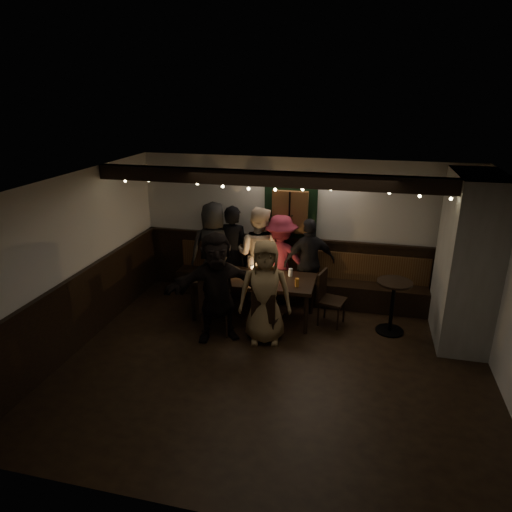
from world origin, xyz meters
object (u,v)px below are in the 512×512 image
(person_f, at_px, (217,287))
(person_e, at_px, (309,262))
(dining_table, at_px, (253,281))
(chair_near_left, at_px, (215,302))
(high_top, at_px, (393,300))
(chair_end, at_px, (327,295))
(person_d, at_px, (281,259))
(chair_near_right, at_px, (266,313))
(person_c, at_px, (258,254))
(person_g, at_px, (265,292))
(person_a, at_px, (214,250))
(person_b, at_px, (233,252))

(person_f, bearing_deg, person_e, 27.18)
(dining_table, relative_size, person_e, 1.29)
(chair_near_left, distance_m, high_top, 2.82)
(dining_table, relative_size, chair_near_left, 2.02)
(chair_end, relative_size, person_f, 0.53)
(dining_table, xyz_separation_m, person_d, (0.33, 0.75, 0.15))
(person_d, bearing_deg, chair_near_right, 92.96)
(person_c, bearing_deg, person_d, -169.39)
(chair_near_right, distance_m, person_g, 0.34)
(chair_near_right, relative_size, person_a, 0.48)
(high_top, distance_m, person_b, 2.97)
(person_e, bearing_deg, high_top, 129.06)
(person_f, bearing_deg, dining_table, 40.20)
(dining_table, bearing_deg, person_f, -114.87)
(person_d, bearing_deg, person_a, 1.98)
(chair_near_right, height_order, person_c, person_c)
(chair_near_right, distance_m, person_e, 1.61)
(person_f, bearing_deg, person_a, 85.01)
(person_b, xyz_separation_m, person_g, (0.94, -1.47, -0.06))
(chair_near_left, height_order, person_d, person_d)
(high_top, xyz_separation_m, person_a, (-3.21, 0.69, 0.34))
(person_a, bearing_deg, dining_table, 121.19)
(person_b, height_order, person_g, person_b)
(dining_table, bearing_deg, person_g, -62.90)
(chair_end, bearing_deg, dining_table, -175.78)
(chair_near_left, bearing_deg, person_b, 95.41)
(chair_near_right, bearing_deg, person_f, -175.31)
(person_c, bearing_deg, dining_table, 104.17)
(high_top, relative_size, person_f, 0.51)
(chair_near_right, distance_m, high_top, 2.05)
(person_d, bearing_deg, person_g, 92.30)
(person_g, bearing_deg, chair_near_left, 170.99)
(chair_near_left, xyz_separation_m, person_d, (0.76, 1.49, 0.24))
(dining_table, bearing_deg, chair_near_left, -120.43)
(person_a, xyz_separation_m, person_g, (1.29, -1.43, -0.08))
(chair_end, xyz_separation_m, person_d, (-0.92, 0.66, 0.31))
(person_c, bearing_deg, high_top, 171.56)
(high_top, bearing_deg, chair_end, 176.56)
(chair_near_left, relative_size, person_c, 0.58)
(dining_table, height_order, person_f, person_f)
(person_b, bearing_deg, chair_near_right, 123.82)
(chair_end, distance_m, person_e, 0.83)
(person_g, bearing_deg, person_f, 175.74)
(person_d, bearing_deg, high_top, 160.73)
(high_top, bearing_deg, person_d, 159.83)
(person_e, bearing_deg, chair_near_left, 25.81)
(person_b, distance_m, person_e, 1.43)
(person_c, bearing_deg, person_f, 87.25)
(chair_near_left, distance_m, person_f, 0.30)
(person_a, bearing_deg, high_top, 147.08)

